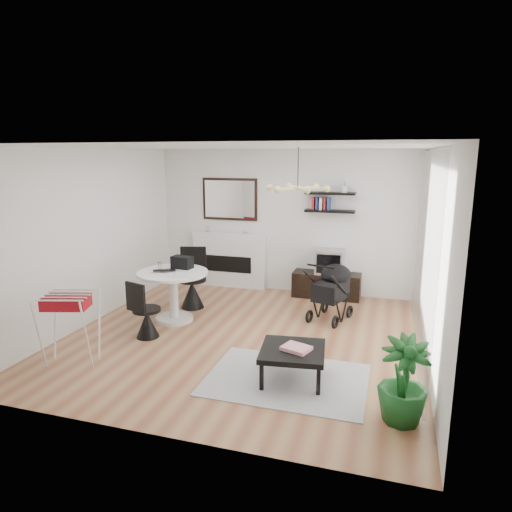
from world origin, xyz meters
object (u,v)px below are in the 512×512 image
(fireplace, at_px, (229,253))
(dining_table, at_px, (173,288))
(tv_console, at_px, (326,285))
(coffee_table, at_px, (293,352))
(stroller, at_px, (332,293))
(crt_tv, at_px, (330,262))
(potted_plant, at_px, (403,381))
(drying_rack, at_px, (70,327))

(fireplace, distance_m, dining_table, 2.11)
(tv_console, bearing_deg, fireplace, 175.65)
(dining_table, height_order, coffee_table, dining_table)
(dining_table, xyz_separation_m, coffee_table, (2.24, -1.38, -0.19))
(fireplace, distance_m, stroller, 2.57)
(tv_console, bearing_deg, crt_tv, -3.87)
(dining_table, relative_size, coffee_table, 1.34)
(crt_tv, distance_m, coffee_table, 3.34)
(potted_plant, bearing_deg, drying_rack, 177.86)
(coffee_table, height_order, potted_plant, potted_plant)
(tv_console, xyz_separation_m, stroller, (0.25, -1.12, 0.19))
(dining_table, bearing_deg, coffee_table, -31.68)
(fireplace, xyz_separation_m, drying_rack, (-0.71, -3.85, -0.20))
(fireplace, height_order, dining_table, fireplace)
(dining_table, bearing_deg, crt_tv, 41.50)
(crt_tv, relative_size, dining_table, 0.45)
(fireplace, xyz_separation_m, potted_plant, (3.28, -4.00, -0.25))
(crt_tv, relative_size, potted_plant, 0.57)
(fireplace, height_order, crt_tv, fireplace)
(crt_tv, height_order, drying_rack, drying_rack)
(fireplace, bearing_deg, coffee_table, -59.34)
(fireplace, distance_m, drying_rack, 3.92)
(dining_table, distance_m, drying_rack, 1.84)
(crt_tv, distance_m, stroller, 1.17)
(stroller, distance_m, potted_plant, 2.93)
(tv_console, bearing_deg, stroller, -77.63)
(dining_table, bearing_deg, potted_plant, -28.91)
(crt_tv, relative_size, drying_rack, 0.54)
(potted_plant, bearing_deg, tv_console, 108.80)
(tv_console, relative_size, crt_tv, 2.46)
(dining_table, height_order, stroller, stroller)
(coffee_table, bearing_deg, tv_console, 91.55)
(fireplace, xyz_separation_m, tv_console, (1.97, -0.15, -0.45))
(fireplace, bearing_deg, drying_rack, -100.49)
(fireplace, relative_size, coffee_table, 2.62)
(coffee_table, bearing_deg, crt_tv, 90.72)
(dining_table, height_order, potted_plant, potted_plant)
(fireplace, xyz_separation_m, coffee_table, (2.06, -3.47, -0.34))
(fireplace, relative_size, tv_console, 1.75)
(fireplace, xyz_separation_m, crt_tv, (2.02, -0.15, -0.00))
(tv_console, bearing_deg, potted_plant, -71.20)
(tv_console, height_order, dining_table, dining_table)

